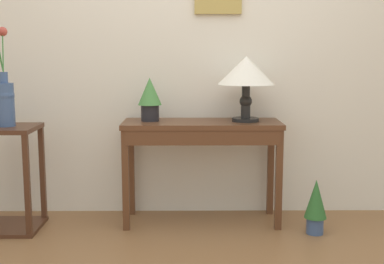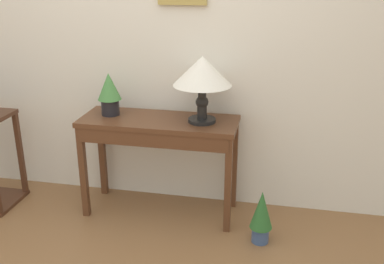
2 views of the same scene
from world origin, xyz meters
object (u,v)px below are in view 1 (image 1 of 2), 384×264
pedestal_stand_left (9,178)px  flower_vase_tall (4,95)px  potted_plant_on_console (150,97)px  console_table (202,137)px  potted_plant_floor (316,204)px  table_lamp (246,73)px

pedestal_stand_left → flower_vase_tall: bearing=128.0°
potted_plant_on_console → pedestal_stand_left: size_ratio=0.42×
console_table → pedestal_stand_left: (-1.32, -0.13, -0.26)m
potted_plant_on_console → flower_vase_tall: size_ratio=0.44×
pedestal_stand_left → potted_plant_floor: bearing=-3.1°
console_table → flower_vase_tall: 1.36m
potted_plant_on_console → pedestal_stand_left: potted_plant_on_console is taller
potted_plant_floor → potted_plant_on_console: bearing=165.7°
table_lamp → console_table: bearing=-175.6°
pedestal_stand_left → flower_vase_tall: flower_vase_tall is taller
potted_plant_on_console → flower_vase_tall: flower_vase_tall is taller
console_table → pedestal_stand_left: 1.35m
table_lamp → potted_plant_floor: size_ratio=1.20×
pedestal_stand_left → potted_plant_floor: pedestal_stand_left is taller
table_lamp → potted_plant_floor: 1.01m
console_table → flower_vase_tall: (-1.32, -0.12, 0.30)m
potted_plant_floor → table_lamp: bearing=149.6°
flower_vase_tall → console_table: bearing=5.3°
flower_vase_tall → potted_plant_on_console: bearing=10.1°
pedestal_stand_left → console_table: bearing=5.5°
potted_plant_on_console → potted_plant_floor: size_ratio=0.81×
console_table → flower_vase_tall: size_ratio=1.60×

